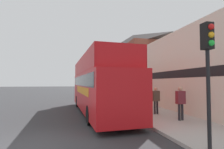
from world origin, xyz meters
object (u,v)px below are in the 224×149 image
Objects in this scene: parked_car_ahead_of_bus at (93,96)px; lamp_post_third at (98,75)px; tour_bus at (98,88)px; pedestrian_second at (156,98)px; lamp_post_second at (108,74)px; pedestrian_nearest at (181,100)px; lamp_post_nearest at (131,66)px; traffic_signal at (208,56)px.

lamp_post_third is at bearing 78.01° from parked_car_ahead_of_bus.
tour_bus is 2.50× the size of lamp_post_third.
lamp_post_third reaches higher than pedestrian_second.
pedestrian_second is 9.25m from lamp_post_second.
tour_bus is at bearing 133.41° from pedestrian_nearest.
pedestrian_nearest is (3.97, -4.20, -0.57)m from tour_bus.
lamp_post_third reaches higher than parked_car_ahead_of_bus.
parked_car_ahead_of_bus is at bearing 101.34° from lamp_post_nearest.
tour_bus reaches higher than pedestrian_nearest.
lamp_post_third is (1.55, 6.37, 2.68)m from parked_car_ahead_of_bus.
lamp_post_second is 7.40m from lamp_post_third.
traffic_signal is at bearing -89.65° from lamp_post_second.
pedestrian_nearest is 0.42× the size of lamp_post_second.
pedestrian_nearest is at bearing -78.38° from pedestrian_second.
lamp_post_second is at bearing -32.17° from parked_car_ahead_of_bus.
lamp_post_nearest is 1.09× the size of lamp_post_second.
tour_bus is 2.42× the size of lamp_post_nearest.
tour_bus reaches higher than parked_car_ahead_of_bus.
tour_bus is 2.91× the size of traffic_signal.
pedestrian_second is (2.88, -9.96, 0.54)m from parked_car_ahead_of_bus.
traffic_signal is 0.91× the size of lamp_post_second.
lamp_post_third is (-0.06, 22.26, 0.29)m from traffic_signal.
parked_car_ahead_of_bus is at bearing 95.80° from traffic_signal.
lamp_post_second is (-1.35, 8.94, 1.98)m from pedestrian_second.
traffic_signal reaches higher than tour_bus.
tour_bus is at bearing 105.80° from traffic_signal.
pedestrian_second is 2.96m from lamp_post_nearest.
tour_bus is 2.92m from lamp_post_nearest.
lamp_post_third is (-1.75, 18.37, 2.08)m from pedestrian_nearest.
tour_bus is at bearing 148.72° from pedestrian_second.
traffic_signal is (-1.26, -5.93, 1.85)m from pedestrian_second.
parked_car_ahead_of_bus is 7.08m from lamp_post_third.
lamp_post_second reaches higher than traffic_signal.
tour_bus is 5.81m from pedestrian_nearest.
pedestrian_nearest reaches higher than parked_car_ahead_of_bus.
lamp_post_third is (-0.14, 14.79, -0.09)m from lamp_post_nearest.
lamp_post_second is (1.52, -1.02, 2.52)m from parked_car_ahead_of_bus.
lamp_post_nearest is at bearing 89.43° from traffic_signal.
parked_car_ahead_of_bus is at bearing -103.68° from lamp_post_third.
lamp_post_nearest is at bearing -17.38° from tour_bus.
pedestrian_nearest is at bearing -80.82° from lamp_post_second.
traffic_signal is at bearing -90.57° from lamp_post_nearest.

